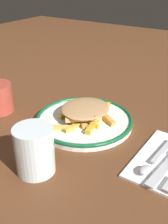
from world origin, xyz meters
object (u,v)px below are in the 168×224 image
(plate, at_px, (84,120))
(spoon, at_px, (153,162))
(fries_heap, at_px, (85,112))
(water_glass, at_px, (35,150))

(plate, distance_m, spoon, 0.22)
(plate, height_order, fries_heap, fries_heap)
(spoon, distance_m, water_glass, 0.24)
(plate, bearing_deg, spoon, 162.12)
(spoon, relative_size, water_glass, 1.55)
(spoon, height_order, water_glass, water_glass)
(fries_heap, relative_size, water_glass, 2.21)
(plate, xyz_separation_m, water_glass, (-0.02, 0.21, 0.04))
(water_glass, bearing_deg, fries_heap, -84.29)
(fries_heap, bearing_deg, plate, 72.09)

